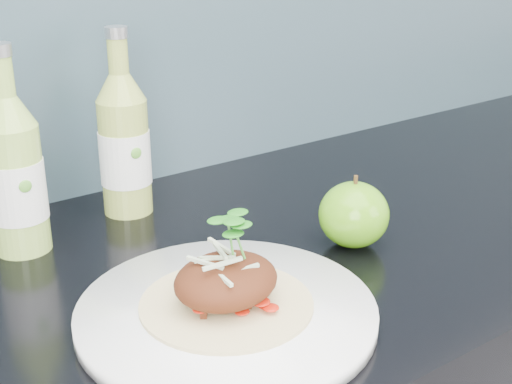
# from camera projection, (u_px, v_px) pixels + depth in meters

# --- Properties ---
(dinner_plate) EXTENTS (0.35, 0.35, 0.02)m
(dinner_plate) POSITION_uv_depth(u_px,v_px,m) (227.00, 312.00, 0.71)
(dinner_plate) COLOR white
(dinner_plate) RESTS_ON kitchen_counter
(pork_taco) EXTENTS (0.17, 0.17, 0.10)m
(pork_taco) POSITION_uv_depth(u_px,v_px,m) (226.00, 279.00, 0.70)
(pork_taco) COLOR tan
(pork_taco) RESTS_ON dinner_plate
(green_apple) EXTENTS (0.11, 0.11, 0.09)m
(green_apple) POSITION_uv_depth(u_px,v_px,m) (354.00, 215.00, 0.86)
(green_apple) COLOR #33910F
(green_apple) RESTS_ON kitchen_counter
(cider_bottle_left) EXTENTS (0.08, 0.08, 0.25)m
(cider_bottle_left) POSITION_uv_depth(u_px,v_px,m) (15.00, 176.00, 0.83)
(cider_bottle_left) COLOR #98BE4F
(cider_bottle_left) RESTS_ON kitchen_counter
(cider_bottle_right) EXTENTS (0.09, 0.09, 0.25)m
(cider_bottle_right) POSITION_uv_depth(u_px,v_px,m) (124.00, 145.00, 0.94)
(cider_bottle_right) COLOR #9CAE48
(cider_bottle_right) RESTS_ON kitchen_counter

